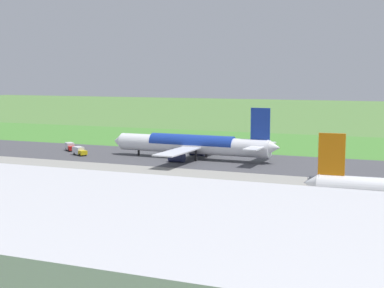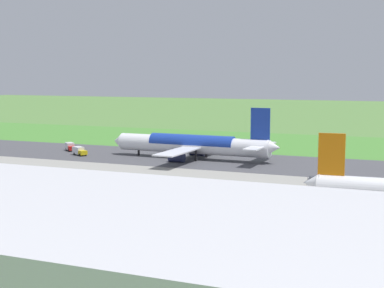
# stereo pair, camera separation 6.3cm
# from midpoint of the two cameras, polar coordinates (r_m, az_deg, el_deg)

# --- Properties ---
(ground_plane) EXTENTS (800.00, 800.00, 0.00)m
(ground_plane) POSITION_cam_midpoint_polar(r_m,az_deg,el_deg) (171.98, -2.34, -1.37)
(ground_plane) COLOR #547F3D
(runway_asphalt) EXTENTS (600.00, 34.69, 0.06)m
(runway_asphalt) POSITION_cam_midpoint_polar(r_m,az_deg,el_deg) (171.97, -2.34, -1.36)
(runway_asphalt) COLOR #47474C
(runway_asphalt) RESTS_ON ground
(apron_concrete) EXTENTS (440.00, 110.00, 0.05)m
(apron_concrete) POSITION_cam_midpoint_polar(r_m,az_deg,el_deg) (130.57, -11.08, -4.20)
(apron_concrete) COLOR gray
(apron_concrete) RESTS_ON ground
(grass_verge_foreground) EXTENTS (600.00, 80.00, 0.04)m
(grass_verge_foreground) POSITION_cam_midpoint_polar(r_m,az_deg,el_deg) (209.58, 2.29, 0.16)
(grass_verge_foreground) COLOR #478534
(grass_verge_foreground) RESTS_ON ground
(airliner_main) EXTENTS (54.06, 44.15, 15.88)m
(airliner_main) POSITION_cam_midpoint_polar(r_m,az_deg,el_deg) (168.28, 0.11, -0.06)
(airliner_main) COLOR white
(airliner_main) RESTS_ON ground
(service_truck_baggage) EXTENTS (6.18, 4.70, 2.65)m
(service_truck_baggage) POSITION_cam_midpoint_polar(r_m,az_deg,el_deg) (179.54, -11.33, -0.69)
(service_truck_baggage) COLOR gold
(service_truck_baggage) RESTS_ON ground
(service_car_followme) EXTENTS (3.48, 4.56, 1.62)m
(service_car_followme) POSITION_cam_midpoint_polar(r_m,az_deg,el_deg) (134.40, 12.20, -3.55)
(service_car_followme) COLOR gray
(service_car_followme) RESTS_ON ground
(service_truck_fuel) EXTENTS (5.82, 5.55, 2.65)m
(service_truck_fuel) POSITION_cam_midpoint_polar(r_m,az_deg,el_deg) (190.84, -12.22, -0.26)
(service_truck_fuel) COLOR #B21914
(service_truck_fuel) RESTS_ON ground
(no_stopping_sign) EXTENTS (0.60, 0.10, 2.45)m
(no_stopping_sign) POSITION_cam_midpoint_polar(r_m,az_deg,el_deg) (212.07, -2.99, 0.63)
(no_stopping_sign) COLOR slate
(no_stopping_sign) RESTS_ON ground
(traffic_cone_orange) EXTENTS (0.40, 0.40, 0.55)m
(traffic_cone_orange) POSITION_cam_midpoint_polar(r_m,az_deg,el_deg) (218.27, -4.41, 0.49)
(traffic_cone_orange) COLOR orange
(traffic_cone_orange) RESTS_ON ground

